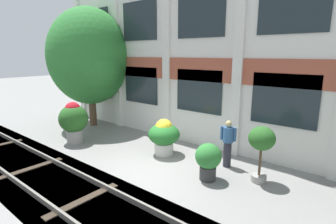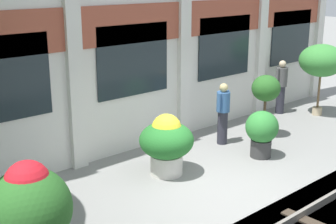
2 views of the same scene
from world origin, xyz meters
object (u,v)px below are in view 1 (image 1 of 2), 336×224
at_px(broadleaf_tree, 89,59).
at_px(potted_plant_ribbed_drum, 164,135).
at_px(potted_plant_terracotta_small, 262,142).
at_px(potted_plant_stone_basin, 74,119).
at_px(potted_plant_fluted_column, 208,159).
at_px(resident_watching_tracks, 228,142).

bearing_deg(broadleaf_tree, potted_plant_ribbed_drum, -8.21).
relative_size(potted_plant_terracotta_small, potted_plant_stone_basin, 0.96).
bearing_deg(potted_plant_terracotta_small, potted_plant_stone_basin, -168.59).
distance_m(potted_plant_fluted_column, potted_plant_terracotta_small, 1.60).
xyz_separation_m(broadleaf_tree, potted_plant_fluted_column, (7.95, -1.56, -2.80)).
bearing_deg(potted_plant_stone_basin, potted_plant_ribbed_drum, 20.09).
distance_m(potted_plant_fluted_column, resident_watching_tracks, 1.25).
xyz_separation_m(potted_plant_fluted_column, potted_plant_terracotta_small, (1.24, 0.85, 0.57)).
relative_size(potted_plant_terracotta_small, potted_plant_ribbed_drum, 1.24).
height_order(broadleaf_tree, potted_plant_ribbed_drum, broadleaf_tree).
bearing_deg(potted_plant_fluted_column, broadleaf_tree, 168.91).
bearing_deg(resident_watching_tracks, potted_plant_stone_basin, -86.55).
xyz_separation_m(broadleaf_tree, potted_plant_ribbed_drum, (5.60, -0.81, -2.71)).
bearing_deg(potted_plant_terracotta_small, potted_plant_fluted_column, -145.47).
distance_m(potted_plant_stone_basin, resident_watching_tracks, 6.43).
xyz_separation_m(potted_plant_terracotta_small, potted_plant_stone_basin, (-7.38, -1.49, -0.21)).
bearing_deg(potted_plant_ribbed_drum, potted_plant_fluted_column, -17.70).
bearing_deg(potted_plant_ribbed_drum, potted_plant_stone_basin, -159.91).
height_order(broadleaf_tree, potted_plant_fluted_column, broadleaf_tree).
height_order(potted_plant_terracotta_small, potted_plant_stone_basin, potted_plant_stone_basin).
distance_m(broadleaf_tree, resident_watching_tracks, 8.38).
distance_m(potted_plant_ribbed_drum, resident_watching_tracks, 2.41).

